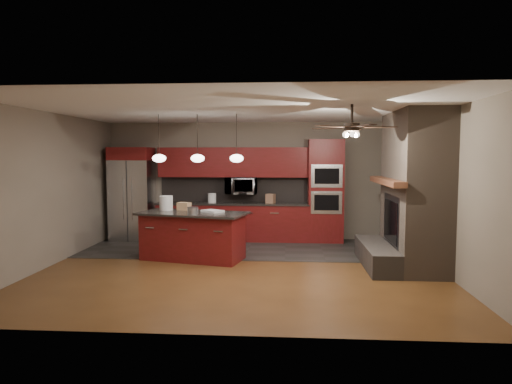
# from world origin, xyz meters

# --- Properties ---
(ground) EXTENTS (7.00, 7.00, 0.00)m
(ground) POSITION_xyz_m (0.00, 0.00, 0.00)
(ground) COLOR brown
(ground) RESTS_ON ground
(ceiling) EXTENTS (7.00, 6.00, 0.02)m
(ceiling) POSITION_xyz_m (0.00, 0.00, 2.80)
(ceiling) COLOR white
(ceiling) RESTS_ON back_wall
(back_wall) EXTENTS (7.00, 0.02, 2.80)m
(back_wall) POSITION_xyz_m (0.00, 3.00, 1.40)
(back_wall) COLOR gray
(back_wall) RESTS_ON ground
(right_wall) EXTENTS (0.02, 6.00, 2.80)m
(right_wall) POSITION_xyz_m (3.50, 0.00, 1.40)
(right_wall) COLOR gray
(right_wall) RESTS_ON ground
(left_wall) EXTENTS (0.02, 6.00, 2.80)m
(left_wall) POSITION_xyz_m (-3.50, 0.00, 1.40)
(left_wall) COLOR gray
(left_wall) RESTS_ON ground
(slate_tile_patch) EXTENTS (7.00, 2.40, 0.01)m
(slate_tile_patch) POSITION_xyz_m (0.00, 1.80, 0.01)
(slate_tile_patch) COLOR #2C2A28
(slate_tile_patch) RESTS_ON ground
(fireplace_column) EXTENTS (1.30, 2.10, 2.80)m
(fireplace_column) POSITION_xyz_m (3.04, 0.40, 1.30)
(fireplace_column) COLOR brown
(fireplace_column) RESTS_ON ground
(back_cabinetry) EXTENTS (3.59, 0.64, 2.20)m
(back_cabinetry) POSITION_xyz_m (-0.48, 2.74, 0.89)
(back_cabinetry) COLOR maroon
(back_cabinetry) RESTS_ON ground
(oven_tower) EXTENTS (0.80, 0.63, 2.38)m
(oven_tower) POSITION_xyz_m (1.70, 2.69, 1.19)
(oven_tower) COLOR maroon
(oven_tower) RESTS_ON ground
(microwave) EXTENTS (0.73, 0.41, 0.50)m
(microwave) POSITION_xyz_m (-0.27, 2.75, 1.30)
(microwave) COLOR silver
(microwave) RESTS_ON back_cabinetry
(refrigerator) EXTENTS (0.95, 0.75, 2.20)m
(refrigerator) POSITION_xyz_m (-2.87, 2.62, 1.10)
(refrigerator) COLOR silver
(refrigerator) RESTS_ON ground
(kitchen_island) EXTENTS (2.22, 1.39, 0.92)m
(kitchen_island) POSITION_xyz_m (-1.01, 0.68, 0.47)
(kitchen_island) COLOR maroon
(kitchen_island) RESTS_ON ground
(white_bucket) EXTENTS (0.37, 0.37, 0.29)m
(white_bucket) POSITION_xyz_m (-1.61, 1.00, 1.06)
(white_bucket) COLOR silver
(white_bucket) RESTS_ON kitchen_island
(paint_can) EXTENTS (0.26, 0.26, 0.13)m
(paint_can) POSITION_xyz_m (-0.94, 0.40, 0.99)
(paint_can) COLOR #A3A3A7
(paint_can) RESTS_ON kitchen_island
(paint_tray) EXTENTS (0.48, 0.46, 0.04)m
(paint_tray) POSITION_xyz_m (-0.63, 0.75, 0.94)
(paint_tray) COLOR silver
(paint_tray) RESTS_ON kitchen_island
(cardboard_box) EXTENTS (0.29, 0.24, 0.15)m
(cardboard_box) POSITION_xyz_m (-1.25, 1.02, 1.00)
(cardboard_box) COLOR tan
(cardboard_box) RESTS_ON kitchen_island
(counter_bucket) EXTENTS (0.23, 0.23, 0.22)m
(counter_bucket) POSITION_xyz_m (-0.96, 2.70, 1.01)
(counter_bucket) COLOR white
(counter_bucket) RESTS_ON back_cabinetry
(counter_box) EXTENTS (0.24, 0.22, 0.22)m
(counter_box) POSITION_xyz_m (0.42, 2.65, 1.01)
(counter_box) COLOR #91654B
(counter_box) RESTS_ON back_cabinetry
(pendant_left) EXTENTS (0.26, 0.26, 0.92)m
(pendant_left) POSITION_xyz_m (-1.65, 0.70, 1.96)
(pendant_left) COLOR black
(pendant_left) RESTS_ON ceiling
(pendant_center) EXTENTS (0.26, 0.26, 0.92)m
(pendant_center) POSITION_xyz_m (-0.90, 0.70, 1.96)
(pendant_center) COLOR black
(pendant_center) RESTS_ON ceiling
(pendant_right) EXTENTS (0.26, 0.26, 0.92)m
(pendant_right) POSITION_xyz_m (-0.15, 0.70, 1.96)
(pendant_right) COLOR black
(pendant_right) RESTS_ON ceiling
(ceiling_fan) EXTENTS (1.27, 1.33, 0.41)m
(ceiling_fan) POSITION_xyz_m (1.80, -0.80, 2.46)
(ceiling_fan) COLOR black
(ceiling_fan) RESTS_ON ceiling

